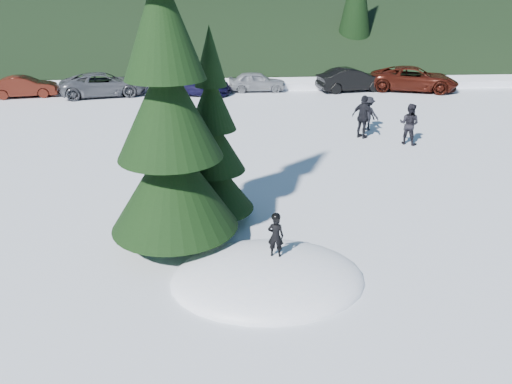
{
  "coord_description": "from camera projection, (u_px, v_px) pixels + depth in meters",
  "views": [
    {
      "loc": [
        -1.01,
        -9.78,
        6.26
      ],
      "look_at": [
        -0.08,
        2.6,
        1.1
      ],
      "focal_mm": 35.0,
      "sensor_mm": 36.0,
      "label": 1
    }
  ],
  "objects": [
    {
      "name": "adult_2",
      "position": [
        368.0,
        113.0,
        23.04
      ],
      "size": [
        1.15,
        1.07,
        1.55
      ],
      "primitive_type": "imported",
      "rotation": [
        0.0,
        0.0,
        2.48
      ],
      "color": "black",
      "rests_on": "ground"
    },
    {
      "name": "adult_0",
      "position": [
        409.0,
        124.0,
        20.93
      ],
      "size": [
        1.07,
        1.04,
        1.73
      ],
      "primitive_type": "imported",
      "rotation": [
        0.0,
        0.0,
        2.46
      ],
      "color": "black",
      "rests_on": "ground"
    },
    {
      "name": "car_1",
      "position": [
        24.0,
        87.0,
        29.89
      ],
      "size": [
        3.97,
        1.99,
        1.25
      ],
      "primitive_type": "imported",
      "rotation": [
        0.0,
        0.0,
        1.75
      ],
      "color": "#40130B",
      "rests_on": "ground"
    },
    {
      "name": "spruce_tall",
      "position": [
        169.0,
        121.0,
        11.71
      ],
      "size": [
        3.2,
        3.2,
        8.6
      ],
      "color": "black",
      "rests_on": "ground"
    },
    {
      "name": "child_skier",
      "position": [
        276.0,
        236.0,
        11.33
      ],
      "size": [
        0.42,
        0.32,
        1.01
      ],
      "primitive_type": "imported",
      "rotation": [
        0.0,
        0.0,
        2.9
      ],
      "color": "black",
      "rests_on": "snow_mound"
    },
    {
      "name": "car_2",
      "position": [
        104.0,
        84.0,
        30.16
      ],
      "size": [
        5.44,
        3.38,
        1.4
      ],
      "primitive_type": "imported",
      "rotation": [
        0.0,
        0.0,
        1.79
      ],
      "color": "#4F5157",
      "rests_on": "ground"
    },
    {
      "name": "spruce_short",
      "position": [
        213.0,
        151.0,
        13.53
      ],
      "size": [
        2.2,
        2.2,
        5.37
      ],
      "color": "black",
      "rests_on": "ground"
    },
    {
      "name": "ground",
      "position": [
        268.0,
        279.0,
        11.48
      ],
      "size": [
        200.0,
        200.0,
        0.0
      ],
      "primitive_type": "plane",
      "color": "white",
      "rests_on": "ground"
    },
    {
      "name": "car_4",
      "position": [
        257.0,
        81.0,
        31.54
      ],
      "size": [
        3.65,
        1.53,
        1.24
      ],
      "primitive_type": "imported",
      "rotation": [
        0.0,
        0.0,
        1.55
      ],
      "color": "gray",
      "rests_on": "ground"
    },
    {
      "name": "snow_mound",
      "position": [
        268.0,
        279.0,
        11.48
      ],
      "size": [
        4.48,
        3.52,
        0.96
      ],
      "primitive_type": "ellipsoid",
      "color": "white",
      "rests_on": "ground"
    },
    {
      "name": "car_3",
      "position": [
        190.0,
        82.0,
        30.65
      ],
      "size": [
        5.41,
        3.38,
        1.46
      ],
      "primitive_type": "imported",
      "rotation": [
        0.0,
        0.0,
        1.28
      ],
      "color": "black",
      "rests_on": "ground"
    },
    {
      "name": "car_5",
      "position": [
        352.0,
        80.0,
        31.53
      ],
      "size": [
        4.59,
        2.27,
        1.45
      ],
      "primitive_type": "imported",
      "rotation": [
        0.0,
        0.0,
        1.75
      ],
      "color": "black",
      "rests_on": "ground"
    },
    {
      "name": "adult_1",
      "position": [
        363.0,
        117.0,
        21.73
      ],
      "size": [
        1.08,
        1.13,
        1.88
      ],
      "primitive_type": "imported",
      "rotation": [
        0.0,
        0.0,
        2.29
      ],
      "color": "black",
      "rests_on": "ground"
    },
    {
      "name": "car_6",
      "position": [
        414.0,
        79.0,
        31.67
      ],
      "size": [
        5.93,
        4.04,
        1.51
      ],
      "primitive_type": "imported",
      "rotation": [
        0.0,
        0.0,
        1.26
      ],
      "color": "#3D120B",
      "rests_on": "ground"
    }
  ]
}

